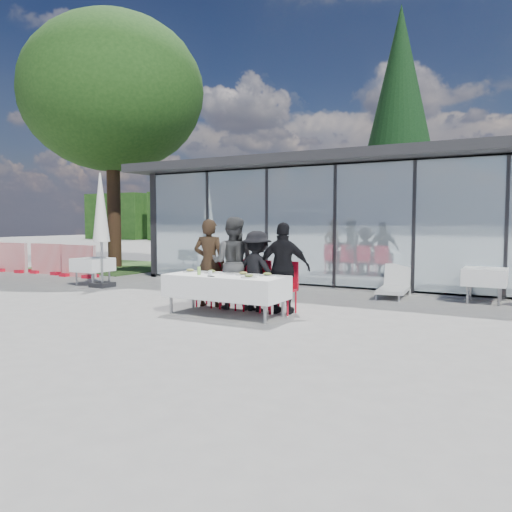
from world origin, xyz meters
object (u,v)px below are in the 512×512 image
(plate_d, at_px, (267,275))
(plate_c, at_px, (243,274))
(plate_extra, at_px, (249,276))
(market_umbrella, at_px, (101,214))
(diner_chair_a, at_px, (211,280))
(diner_c, at_px, (257,271))
(diner_chair_b, at_px, (235,281))
(plate_b, at_px, (212,272))
(spare_table_left, at_px, (93,265))
(folded_eyeglasses, at_px, (211,276))
(diner_a, at_px, (209,263))
(spare_table_right, at_px, (485,277))
(plate_a, at_px, (190,271))
(conifer_tree, at_px, (399,117))
(dining_table, at_px, (226,286))
(lounger, at_px, (395,285))
(diner_b, at_px, (233,263))
(deciduous_tree, at_px, (112,94))
(diner_d, at_px, (284,268))
(diner_chair_d, at_px, (285,285))
(diner_chair_c, at_px, (258,283))
(juice_bottle, at_px, (199,271))
(construction_barriers, at_px, (0,258))

(plate_d, bearing_deg, plate_c, -170.42)
(plate_extra, height_order, market_umbrella, market_umbrella)
(diner_chair_a, height_order, diner_c, diner_c)
(diner_chair_b, relative_size, plate_b, 3.35)
(plate_d, height_order, spare_table_left, plate_d)
(diner_chair_b, distance_m, spare_table_left, 5.35)
(plate_c, relative_size, market_umbrella, 0.10)
(folded_eyeglasses, bearing_deg, spare_table_left, 157.04)
(diner_a, bearing_deg, spare_table_right, -162.06)
(plate_a, relative_size, conifer_tree, 0.03)
(diner_chair_a, bearing_deg, dining_table, -42.09)
(diner_c, height_order, lounger, diner_c)
(spare_table_left, bearing_deg, plate_extra, -19.09)
(diner_b, bearing_deg, conifer_tree, -105.80)
(plate_d, xyz_separation_m, deciduous_tree, (-9.73, 6.07, 5.71))
(diner_d, xyz_separation_m, plate_c, (-0.56, -0.55, -0.09))
(spare_table_right, bearing_deg, spare_table_left, -168.63)
(diner_chair_a, distance_m, deciduous_tree, 11.51)
(dining_table, height_order, plate_d, plate_d)
(plate_b, bearing_deg, diner_chair_d, 26.01)
(plate_a, height_order, lounger, plate_a)
(diner_chair_c, relative_size, juice_bottle, 6.50)
(diner_a, height_order, diner_c, diner_a)
(folded_eyeglasses, height_order, lounger, folded_eyeglasses)
(diner_chair_c, bearing_deg, diner_d, -6.68)
(diner_d, relative_size, diner_chair_d, 1.76)
(plate_d, relative_size, deciduous_tree, 0.03)
(diner_c, distance_m, diner_d, 0.58)
(lounger, relative_size, conifer_tree, 0.13)
(diner_chair_a, xyz_separation_m, plate_extra, (1.42, -0.92, 0.24))
(lounger, bearing_deg, juice_bottle, -123.15)
(diner_a, height_order, market_umbrella, market_umbrella)
(diner_chair_a, height_order, spare_table_right, diner_chair_a)
(plate_c, height_order, spare_table_left, plate_c)
(juice_bottle, xyz_separation_m, market_umbrella, (-4.54, 1.99, 1.10))
(plate_d, relative_size, folded_eyeglasses, 2.08)
(diner_a, height_order, plate_c, diner_a)
(diner_chair_d, distance_m, conifer_tree, 13.69)
(diner_d, xyz_separation_m, lounger, (1.33, 3.16, -0.60))
(conifer_tree, bearing_deg, spare_table_right, -66.78)
(diner_chair_a, xyz_separation_m, diner_chair_c, (1.11, 0.00, 0.00))
(diner_a, xyz_separation_m, diner_chair_b, (0.56, 0.07, -0.36))
(diner_b, xyz_separation_m, diner_chair_d, (1.12, 0.07, -0.37))
(diner_d, relative_size, folded_eyeglasses, 12.28)
(diner_chair_d, bearing_deg, plate_a, -159.82)
(deciduous_tree, bearing_deg, plate_b, -35.64)
(diner_a, bearing_deg, diner_c, 165.04)
(plate_d, height_order, construction_barriers, construction_barriers)
(plate_b, height_order, market_umbrella, market_umbrella)
(plate_a, distance_m, spare_table_right, 6.21)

